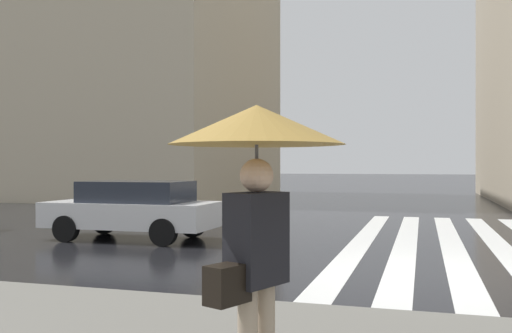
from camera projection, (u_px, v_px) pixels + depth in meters
ground_plane at (430, 275)px, 9.09m from camera, size 220.00×220.00×0.00m
zebra_crossing at (451, 243)px, 12.78m from camera, size 13.00×4.50×0.01m
haussmann_block_mid at (86, 30)px, 33.90m from camera, size 15.03×20.52×20.45m
car_white at (133, 208)px, 13.43m from camera, size 1.85×4.10×1.41m
pedestrian_with_floral_umbrella at (256, 159)px, 3.62m from camera, size 1.15×1.15×2.03m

